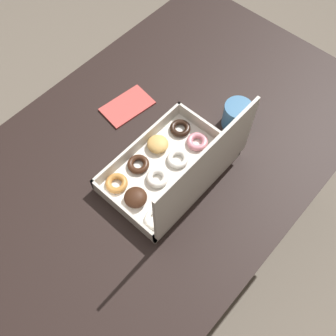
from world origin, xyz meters
The scene contains 5 objects.
ground_plane centered at (0.00, 0.00, 0.00)m, with size 8.00×8.00×0.00m, color #6B6054.
dining_table centered at (0.00, 0.00, 0.61)m, with size 1.27×0.82×0.70m.
donut_box centered at (0.06, 0.09, 0.75)m, with size 0.35×0.24×0.26m.
coffee_mug centered at (-0.20, 0.10, 0.74)m, with size 0.08×0.08×0.08m.
paper_napkin centered at (-0.03, -0.18, 0.70)m, with size 0.16×0.11×0.01m.
Camera 1 is at (0.45, 0.42, 1.66)m, focal length 42.00 mm.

